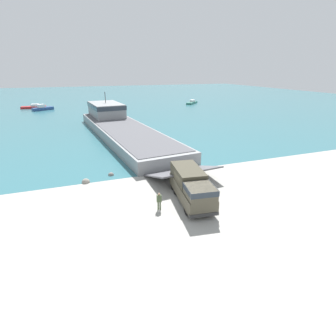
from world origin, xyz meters
TOP-DOWN VIEW (x-y plane):
  - ground_plane at (0.00, 0.00)m, footprint 240.00×240.00m
  - water_surface at (0.00, 96.83)m, footprint 240.00×180.00m
  - landing_craft at (-1.18, 30.12)m, footprint 12.62×45.01m
  - military_truck at (0.16, -0.96)m, footprint 3.49×7.67m
  - soldier_on_ramp at (-3.24, -1.46)m, footprint 0.48×0.32m
  - moored_boat_a at (32.35, 67.86)m, footprint 6.34×6.46m
  - moored_boat_b at (-20.83, 74.41)m, footprint 7.50×3.25m
  - moored_boat_c at (-17.84, 69.00)m, footprint 6.28×4.62m
  - shoreline_rock_a at (-9.09, 7.10)m, footprint 0.92×0.92m
  - shoreline_rock_b at (-6.10, 8.32)m, footprint 0.70×0.70m

SIDE VIEW (x-z plane):
  - ground_plane at x=0.00m, z-range 0.00..0.00m
  - shoreline_rock_a at x=-9.09m, z-range -0.46..0.46m
  - shoreline_rock_b at x=-6.10m, z-range -0.35..0.35m
  - water_surface at x=0.00m, z-range 0.00..0.01m
  - moored_boat_a at x=32.35m, z-range -0.23..1.14m
  - moored_boat_b at x=-20.83m, z-range -0.23..1.16m
  - moored_boat_c at x=-17.84m, z-range -0.31..1.52m
  - soldier_on_ramp at x=-3.24m, z-range 0.13..1.78m
  - military_truck at x=0.16m, z-range 0.11..3.06m
  - landing_craft at x=-1.18m, z-range -1.91..5.27m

